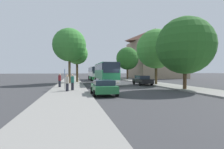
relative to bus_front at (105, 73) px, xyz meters
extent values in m
plane|color=#38383A|center=(1.38, -7.00, -1.82)|extent=(300.00, 300.00, 0.00)
cube|color=gray|center=(-5.62, -7.00, -1.75)|extent=(4.00, 120.00, 0.15)
cube|color=gray|center=(8.38, -7.00, -1.75)|extent=(4.00, 120.00, 0.15)
cube|color=gray|center=(20.41, 23.17, 3.90)|extent=(14.51, 14.97, 11.44)
pyramid|color=#513328|center=(20.41, 23.17, 11.79)|extent=(14.51, 14.97, 4.35)
cube|color=silver|center=(0.00, 0.01, -1.20)|extent=(2.83, 11.37, 0.70)
cube|color=#23844C|center=(0.00, 0.01, -0.16)|extent=(2.83, 11.37, 1.37)
cube|color=#232D3D|center=(0.00, 0.01, 1.00)|extent=(2.85, 11.15, 0.95)
cube|color=#23844C|center=(0.00, 0.01, 1.53)|extent=(2.77, 11.14, 0.12)
cube|color=#232D3D|center=(-0.19, -5.66, 0.85)|extent=(2.21, 0.13, 1.45)
sphere|color=#F4EAC1|center=(-1.05, -5.65, -1.16)|extent=(0.24, 0.24, 0.24)
sphere|color=#F4EAC1|center=(0.67, -5.71, -1.16)|extent=(0.24, 0.24, 0.24)
cylinder|color=black|center=(-1.34, -3.33, -1.32)|extent=(0.33, 1.01, 1.00)
cylinder|color=black|center=(1.11, -3.41, -1.32)|extent=(0.33, 1.01, 1.00)
cylinder|color=black|center=(-1.11, 3.44, -1.32)|extent=(0.33, 1.01, 1.00)
cylinder|color=black|center=(1.34, 3.36, -1.32)|extent=(0.33, 1.01, 1.00)
cube|color=#238942|center=(0.12, 14.09, -1.20)|extent=(2.57, 10.16, 0.70)
cube|color=silver|center=(0.12, 14.09, -0.28)|extent=(2.57, 10.16, 1.13)
cube|color=#232D3D|center=(0.12, 14.09, 0.76)|extent=(2.60, 9.96, 0.95)
cube|color=silver|center=(0.12, 14.09, 1.29)|extent=(2.52, 9.96, 0.12)
cube|color=#232D3D|center=(0.13, 8.98, 0.61)|extent=(2.29, 0.07, 1.45)
sphere|color=#F4EAC1|center=(-0.76, 8.96, -1.16)|extent=(0.24, 0.24, 0.24)
sphere|color=#F4EAC1|center=(1.02, 8.96, -1.16)|extent=(0.24, 0.24, 0.24)
cylinder|color=black|center=(-1.15, 11.04, -1.32)|extent=(0.30, 1.00, 1.00)
cylinder|color=black|center=(1.40, 11.05, -1.32)|extent=(0.30, 1.00, 1.00)
cylinder|color=black|center=(-1.16, 17.13, -1.32)|extent=(0.30, 1.00, 1.00)
cylinder|color=black|center=(1.39, 17.14, -1.32)|extent=(0.30, 1.00, 1.00)
cube|color=#236B38|center=(-2.45, -12.58, -1.21)|extent=(1.96, 4.03, 0.60)
cube|color=#232D3D|center=(-2.45, -12.74, -0.68)|extent=(1.71, 2.10, 0.45)
cylinder|color=black|center=(-3.40, -11.33, -1.51)|extent=(0.20, 0.62, 0.62)
cylinder|color=black|center=(-1.48, -11.34, -1.51)|extent=(0.20, 0.62, 0.62)
cylinder|color=black|center=(-3.42, -13.82, -1.51)|extent=(0.20, 0.62, 0.62)
cylinder|color=black|center=(-1.49, -13.83, -1.51)|extent=(0.20, 0.62, 0.62)
cube|color=black|center=(5.47, -2.55, -1.20)|extent=(2.00, 4.12, 0.63)
cube|color=#232D3D|center=(5.46, -2.39, -0.61)|extent=(1.72, 2.16, 0.53)
cylinder|color=black|center=(6.45, -3.79, -1.51)|extent=(0.22, 0.62, 0.62)
cylinder|color=black|center=(4.55, -3.84, -1.51)|extent=(0.22, 0.62, 0.62)
cylinder|color=black|center=(6.38, -1.26, -1.51)|extent=(0.22, 0.62, 0.62)
cylinder|color=black|center=(4.49, -1.31, -1.51)|extent=(0.22, 0.62, 0.62)
cube|color=#233D9E|center=(5.36, 21.75, -1.22)|extent=(1.76, 4.64, 0.59)
cube|color=#232D3D|center=(5.36, 21.93, -0.68)|extent=(1.53, 2.42, 0.50)
cylinder|color=black|center=(6.23, 20.32, -1.51)|extent=(0.21, 0.62, 0.62)
cylinder|color=black|center=(4.52, 20.30, -1.51)|extent=(0.21, 0.62, 0.62)
cylinder|color=black|center=(6.20, 23.19, -1.51)|extent=(0.21, 0.62, 0.62)
cylinder|color=black|center=(4.49, 23.17, -1.51)|extent=(0.21, 0.62, 0.62)
cylinder|color=gray|center=(-6.06, -8.08, -0.54)|extent=(0.08, 0.08, 2.27)
cube|color=#1E56A3|center=(-6.06, -8.08, 0.25)|extent=(0.03, 0.45, 0.60)
cylinder|color=#23232D|center=(-6.82, -5.16, -1.27)|extent=(0.30, 0.30, 0.81)
cylinder|color=maroon|center=(-6.82, -5.16, -0.52)|extent=(0.36, 0.36, 0.68)
sphere|color=tan|center=(-6.82, -5.16, -0.07)|extent=(0.22, 0.22, 0.22)
cylinder|color=#23232D|center=(-5.22, -9.25, -1.27)|extent=(0.30, 0.30, 0.80)
cylinder|color=#236656|center=(-5.22, -9.25, -0.53)|extent=(0.36, 0.36, 0.67)
sphere|color=tan|center=(-5.22, -9.25, -0.09)|extent=(0.22, 0.22, 0.22)
cylinder|color=#23232D|center=(-5.73, -10.14, -1.28)|extent=(0.30, 0.30, 0.79)
cylinder|color=#B2A899|center=(-5.73, -10.14, -0.55)|extent=(0.36, 0.36, 0.66)
sphere|color=tan|center=(-5.73, -10.14, -0.11)|extent=(0.21, 0.21, 0.21)
cylinder|color=brown|center=(-5.75, 2.06, 0.50)|extent=(0.40, 0.40, 4.34)
sphere|color=#387F33|center=(-5.75, 2.06, 4.76)|extent=(5.58, 5.58, 5.58)
cylinder|color=#513D23|center=(-4.43, 5.03, 0.22)|extent=(0.40, 0.40, 3.79)
sphere|color=#428938|center=(-4.43, 5.03, 3.63)|extent=(4.02, 4.02, 4.02)
cylinder|color=#47331E|center=(8.70, 15.40, -0.11)|extent=(0.40, 0.40, 3.13)
sphere|color=#286023|center=(8.70, 15.40, 3.66)|extent=(5.88, 5.88, 5.88)
cylinder|color=#513D23|center=(7.47, -3.15, -0.08)|extent=(0.40, 0.40, 3.19)
sphere|color=#428938|center=(7.47, -3.15, 3.80)|extent=(6.11, 6.11, 6.11)
cylinder|color=#47331E|center=(7.23, -10.67, -0.42)|extent=(0.40, 0.40, 2.50)
sphere|color=#286023|center=(7.23, -10.67, 3.24)|extent=(6.45, 6.45, 6.45)
camera|label=1|loc=(-5.13, -28.19, 0.34)|focal=28.00mm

